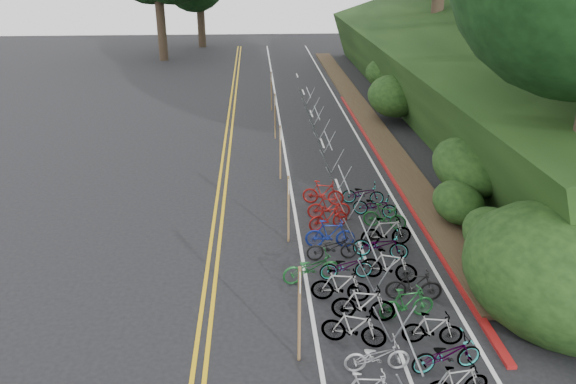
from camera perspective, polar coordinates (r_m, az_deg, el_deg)
name	(u,v)px	position (r m, az deg, el deg)	size (l,w,h in m)	color
ground	(278,328)	(15.79, -1.06, -13.68)	(120.00, 120.00, 0.00)	black
road_markings	(282,186)	(24.64, -0.60, 0.60)	(7.47, 80.00, 0.01)	gold
red_curb	(386,167)	(27.08, 9.97, 2.47)	(0.25, 28.00, 0.10)	maroon
embankment	(486,81)	(35.08, 19.49, 10.55)	(14.30, 48.14, 9.11)	black
bike_rack_front	(406,347)	(14.10, 11.91, -15.18)	(1.14, 2.69, 1.17)	gray
bike_racks_rest	(328,146)	(27.26, 4.07, 4.70)	(1.14, 23.00, 1.17)	gray
signpost_near	(299,309)	(13.85, 1.16, -11.76)	(0.08, 0.40, 2.70)	brown
signposts_rest	(277,129)	(27.83, -1.09, 6.40)	(0.08, 18.40, 2.50)	brown
bike_front	(311,268)	(17.52, 2.40, -7.67)	(1.86, 0.65, 0.98)	#144C1E
bike_valet	(370,262)	(17.99, 8.31, -7.04)	(3.30, 12.77, 1.09)	#9E9EA3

